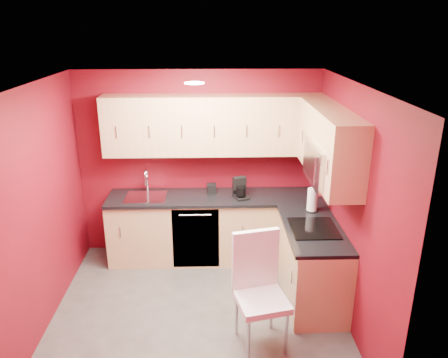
{
  "coord_description": "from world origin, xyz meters",
  "views": [
    {
      "loc": [
        0.17,
        -4.1,
        3.06
      ],
      "look_at": [
        0.3,
        0.55,
        1.38
      ],
      "focal_mm": 35.0,
      "sensor_mm": 36.0,
      "label": 1
    }
  ],
  "objects_px": {
    "sink": "(146,194)",
    "dining_chair": "(262,295)",
    "paper_towel": "(312,200)",
    "coffee_maker": "(241,188)",
    "microwave": "(329,164)",
    "napkin_holder": "(211,188)"
  },
  "relations": [
    {
      "from": "coffee_maker",
      "to": "dining_chair",
      "type": "relative_size",
      "value": 0.23
    },
    {
      "from": "napkin_holder",
      "to": "dining_chair",
      "type": "xyz_separation_m",
      "value": [
        0.48,
        -1.85,
        -0.39
      ]
    },
    {
      "from": "coffee_maker",
      "to": "napkin_holder",
      "type": "distance_m",
      "value": 0.44
    },
    {
      "from": "microwave",
      "to": "dining_chair",
      "type": "xyz_separation_m",
      "value": [
        -0.76,
        -0.74,
        -1.08
      ]
    },
    {
      "from": "sink",
      "to": "microwave",
      "type": "bearing_deg",
      "value": -25.6
    },
    {
      "from": "napkin_holder",
      "to": "paper_towel",
      "type": "bearing_deg",
      "value": -27.13
    },
    {
      "from": "napkin_holder",
      "to": "dining_chair",
      "type": "bearing_deg",
      "value": -75.55
    },
    {
      "from": "napkin_holder",
      "to": "dining_chair",
      "type": "distance_m",
      "value": 1.95
    },
    {
      "from": "coffee_maker",
      "to": "napkin_holder",
      "type": "height_order",
      "value": "coffee_maker"
    },
    {
      "from": "paper_towel",
      "to": "dining_chair",
      "type": "xyz_separation_m",
      "value": [
        -0.73,
        -1.23,
        -0.47
      ]
    },
    {
      "from": "paper_towel",
      "to": "sink",
      "type": "bearing_deg",
      "value": 165.9
    },
    {
      "from": "sink",
      "to": "paper_towel",
      "type": "height_order",
      "value": "sink"
    },
    {
      "from": "napkin_holder",
      "to": "paper_towel",
      "type": "distance_m",
      "value": 1.36
    },
    {
      "from": "sink",
      "to": "dining_chair",
      "type": "relative_size",
      "value": 0.45
    },
    {
      "from": "coffee_maker",
      "to": "paper_towel",
      "type": "xyz_separation_m",
      "value": [
        0.82,
        -0.42,
        0.01
      ]
    },
    {
      "from": "paper_towel",
      "to": "napkin_holder",
      "type": "bearing_deg",
      "value": 152.87
    },
    {
      "from": "coffee_maker",
      "to": "napkin_holder",
      "type": "relative_size",
      "value": 2.19
    },
    {
      "from": "microwave",
      "to": "sink",
      "type": "distance_m",
      "value": 2.43
    },
    {
      "from": "microwave",
      "to": "dining_chair",
      "type": "distance_m",
      "value": 1.51
    },
    {
      "from": "paper_towel",
      "to": "coffee_maker",
      "type": "bearing_deg",
      "value": 152.98
    },
    {
      "from": "sink",
      "to": "napkin_holder",
      "type": "relative_size",
      "value": 4.21
    },
    {
      "from": "sink",
      "to": "napkin_holder",
      "type": "bearing_deg",
      "value": 6.65
    }
  ]
}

